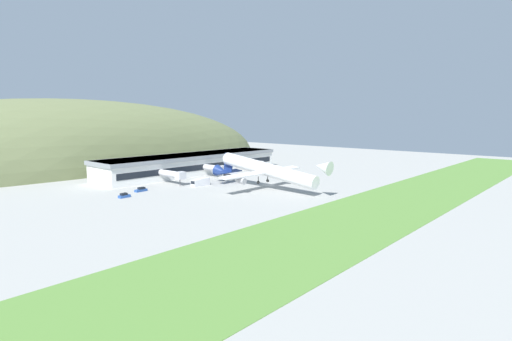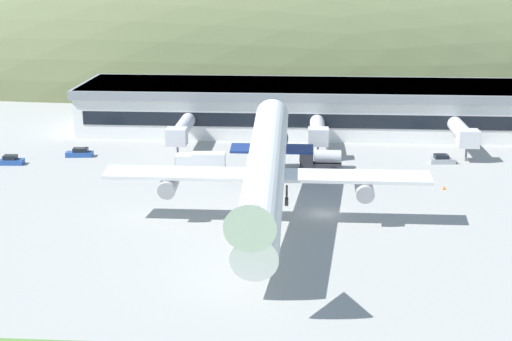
{
  "view_description": "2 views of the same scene",
  "coord_description": "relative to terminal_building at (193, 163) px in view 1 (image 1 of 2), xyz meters",
  "views": [
    {
      "loc": [
        -118.03,
        -98.45,
        26.72
      ],
      "look_at": [
        -11.06,
        -2.85,
        7.17
      ],
      "focal_mm": 28.0,
      "sensor_mm": 36.0,
      "label": 1
    },
    {
      "loc": [
        -3.33,
        -89.16,
        32.62
      ],
      "look_at": [
        -8.92,
        -0.83,
        6.09
      ],
      "focal_mm": 50.0,
      "sensor_mm": 36.0,
      "label": 2
    }
  ],
  "objects": [
    {
      "name": "hill_backdrop",
      "position": [
        -29.08,
        59.98,
        -5.16
      ],
      "size": [
        257.7,
        74.76,
        70.95
      ],
      "primitive_type": "ellipsoid",
      "color": "#667047",
      "rests_on": "ground_plane"
    },
    {
      "name": "grass_strip_foreground",
      "position": [
        -0.91,
        -97.57,
        -5.12
      ],
      "size": [
        336.63,
        31.52,
        0.08
      ],
      "primitive_type": "cube",
      "color": "#568438",
      "rests_on": "ground_plane"
    },
    {
      "name": "service_car_2",
      "position": [
        -41.66,
        -21.74,
        -4.53
      ],
      "size": [
        4.68,
        2.08,
        1.52
      ],
      "color": "#264C99",
      "rests_on": "ground_plane"
    },
    {
      "name": "box_truck",
      "position": [
        -19.83,
        -28.67,
        -3.75
      ],
      "size": [
        7.97,
        2.79,
        2.9
      ],
      "color": "silver",
      "rests_on": "ground_plane"
    },
    {
      "name": "ground_plane",
      "position": [
        -0.91,
        -47.59,
        -5.16
      ],
      "size": [
        374.03,
        374.03,
        0.0
      ],
      "primitive_type": "plane",
      "color": "#9E9E99"
    },
    {
      "name": "terminal_building",
      "position": [
        0.0,
        0.0,
        0.0
      ],
      "size": [
        93.81,
        20.72,
        9.12
      ],
      "color": "white",
      "rests_on": "ground_plane"
    },
    {
      "name": "service_car_1",
      "position": [
        19.27,
        -21.95,
        -4.55
      ],
      "size": [
        4.22,
        2.18,
        1.49
      ],
      "color": "#999EA3",
      "rests_on": "ground_plane"
    },
    {
      "name": "service_car_3",
      "position": [
        37.23,
        -20.51,
        -4.55
      ],
      "size": [
        3.86,
        1.99,
        1.49
      ],
      "color": "gold",
      "rests_on": "ground_plane"
    },
    {
      "name": "jetway_2",
      "position": [
        23.5,
        -16.82,
        -1.17
      ],
      "size": [
        3.38,
        12.56,
        5.43
      ],
      "color": "silver",
      "rests_on": "ground_plane"
    },
    {
      "name": "cargo_airplane",
      "position": [
        -8.42,
        -51.85,
        1.98
      ],
      "size": [
        41.31,
        54.09,
        11.43
      ],
      "color": "white"
    },
    {
      "name": "jetway_0",
      "position": [
        -24.71,
        -17.79,
        -1.17
      ],
      "size": [
        3.38,
        14.37,
        5.43
      ],
      "color": "silver",
      "rests_on": "ground_plane"
    },
    {
      "name": "jetway_1",
      "position": [
        -1.15,
        -16.98,
        -1.17
      ],
      "size": [
        3.38,
        12.85,
        5.43
      ],
      "color": "silver",
      "rests_on": "ground_plane"
    },
    {
      "name": "traffic_cone_0",
      "position": [
        17.02,
        -36.02,
        -4.88
      ],
      "size": [
        0.52,
        0.52,
        0.58
      ],
      "color": "orange",
      "rests_on": "ground_plane"
    },
    {
      "name": "service_car_0",
      "position": [
        -51.43,
        -27.17,
        -4.51
      ],
      "size": [
        3.88,
        1.87,
        1.57
      ],
      "color": "#264C99",
      "rests_on": "ground_plane"
    },
    {
      "name": "traffic_cone_1",
      "position": [
        29.58,
        -36.28,
        -4.88
      ],
      "size": [
        0.52,
        0.52,
        0.58
      ],
      "color": "orange",
      "rests_on": "ground_plane"
    },
    {
      "name": "fuel_truck",
      "position": [
        -0.76,
        -26.13,
        -3.71
      ],
      "size": [
        6.8,
        2.34,
        3.05
      ],
      "color": "#333338",
      "rests_on": "ground_plane"
    }
  ]
}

